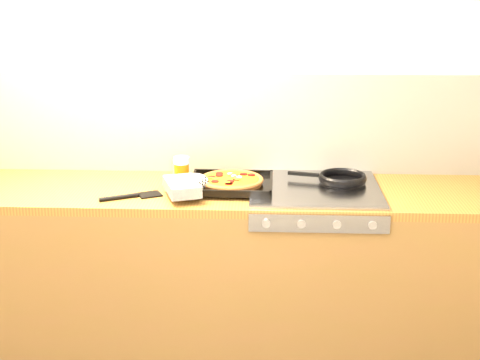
{
  "coord_description": "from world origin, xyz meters",
  "views": [
    {
      "loc": [
        0.24,
        -1.88,
        1.87
      ],
      "look_at": [
        0.1,
        1.08,
        0.95
      ],
      "focal_mm": 50.0,
      "sensor_mm": 36.0,
      "label": 1
    }
  ],
  "objects_px": {
    "tomato_can": "(180,170)",
    "juice_glass": "(182,170)",
    "pizza_on_tray": "(218,182)",
    "frying_pan": "(341,179)"
  },
  "relations": [
    {
      "from": "pizza_on_tray",
      "to": "tomato_can",
      "type": "relative_size",
      "value": 4.69
    },
    {
      "from": "pizza_on_tray",
      "to": "tomato_can",
      "type": "distance_m",
      "value": 0.25
    },
    {
      "from": "juice_glass",
      "to": "pizza_on_tray",
      "type": "bearing_deg",
      "value": -35.13
    },
    {
      "from": "frying_pan",
      "to": "juice_glass",
      "type": "xyz_separation_m",
      "value": [
        -0.77,
        0.03,
        0.03
      ]
    },
    {
      "from": "tomato_can",
      "to": "juice_glass",
      "type": "height_order",
      "value": "juice_glass"
    },
    {
      "from": "frying_pan",
      "to": "pizza_on_tray",
      "type": "bearing_deg",
      "value": -169.82
    },
    {
      "from": "frying_pan",
      "to": "juice_glass",
      "type": "bearing_deg",
      "value": 178.07
    },
    {
      "from": "tomato_can",
      "to": "juice_glass",
      "type": "distance_m",
      "value": 0.03
    },
    {
      "from": "frying_pan",
      "to": "tomato_can",
      "type": "bearing_deg",
      "value": 176.46
    },
    {
      "from": "pizza_on_tray",
      "to": "frying_pan",
      "type": "xyz_separation_m",
      "value": [
        0.58,
        0.1,
        -0.01
      ]
    }
  ]
}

